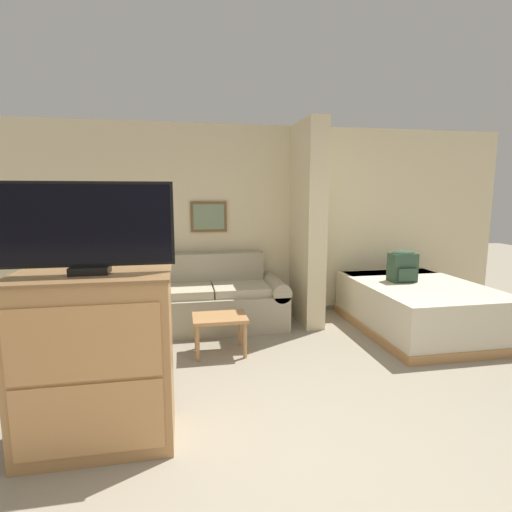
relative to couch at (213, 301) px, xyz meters
name	(u,v)px	position (x,y,z in m)	size (l,w,h in m)	color
ground_plane	(334,490)	(0.45, -3.03, -0.33)	(20.00, 20.00, 0.00)	gray
wall_back	(241,223)	(0.45, 0.48, 0.96)	(7.78, 0.16, 2.60)	beige
wall_partition_pillar	(308,224)	(1.25, 0.00, 0.97)	(0.24, 0.84, 2.60)	beige
couch	(213,301)	(0.00, 0.00, 0.00)	(1.86, 0.84, 0.91)	tan
coffee_table	(220,322)	(0.00, -0.91, 0.02)	(0.57, 0.42, 0.41)	#B27F4C
side_table	(121,295)	(-1.11, -0.04, 0.14)	(0.44, 0.44, 0.57)	#B27F4C
table_lamp	(119,266)	(-1.11, -0.04, 0.49)	(0.36, 0.36, 0.38)	tan
tv_dresser	(96,361)	(-0.95, -2.31, 0.26)	(1.01, 0.55, 1.18)	#B27F4C
tv	(87,227)	(-0.95, -2.31, 1.15)	(1.07, 0.16, 0.59)	black
bed	(418,306)	(2.51, -0.60, -0.03)	(1.44, 1.97, 0.59)	#B27F4C
backpack	(403,265)	(2.36, -0.46, 0.47)	(0.32, 0.24, 0.40)	#2D4733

